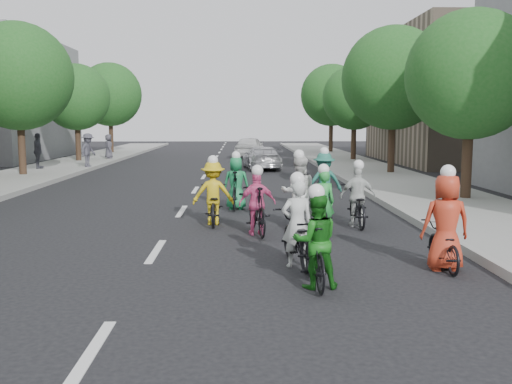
{
  "coord_description": "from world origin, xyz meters",
  "views": [
    {
      "loc": [
        1.67,
        -11.08,
        2.57
      ],
      "look_at": [
        2.02,
        1.42,
        1.0
      ],
      "focal_mm": 40.0,
      "sensor_mm": 36.0,
      "label": 1
    }
  ],
  "objects_px": {
    "cyclist_7": "(324,186)",
    "cyclist_1": "(315,248)",
    "cyclist_8": "(357,203)",
    "cyclist_9": "(236,187)",
    "cyclist_4": "(444,233)",
    "cyclist_2": "(213,199)",
    "cyclist_5": "(323,209)",
    "follow_car_trail": "(250,147)",
    "spectator_0": "(88,150)",
    "cyclist_3": "(257,208)",
    "follow_car_lead": "(262,158)",
    "cyclist_0": "(297,235)",
    "spectator_2": "(109,146)",
    "spectator_1": "(38,151)",
    "cyclist_6": "(298,200)"
  },
  "relations": [
    {
      "from": "spectator_2",
      "to": "cyclist_8",
      "type": "bearing_deg",
      "value": -163.99
    },
    {
      "from": "spectator_0",
      "to": "cyclist_1",
      "type": "bearing_deg",
      "value": -138.35
    },
    {
      "from": "cyclist_9",
      "to": "spectator_1",
      "type": "xyz_separation_m",
      "value": [
        -10.11,
        12.61,
        0.4
      ]
    },
    {
      "from": "follow_car_lead",
      "to": "spectator_2",
      "type": "bearing_deg",
      "value": -41.66
    },
    {
      "from": "follow_car_trail",
      "to": "spectator_0",
      "type": "relative_size",
      "value": 2.45
    },
    {
      "from": "cyclist_4",
      "to": "cyclist_2",
      "type": "bearing_deg",
      "value": -45.61
    },
    {
      "from": "follow_car_lead",
      "to": "spectator_0",
      "type": "height_order",
      "value": "spectator_0"
    },
    {
      "from": "follow_car_trail",
      "to": "spectator_2",
      "type": "distance_m",
      "value": 9.59
    },
    {
      "from": "cyclist_8",
      "to": "cyclist_9",
      "type": "distance_m",
      "value": 4.08
    },
    {
      "from": "follow_car_lead",
      "to": "spectator_1",
      "type": "xyz_separation_m",
      "value": [
        -11.36,
        -1.0,
        0.44
      ]
    },
    {
      "from": "cyclist_5",
      "to": "spectator_1",
      "type": "height_order",
      "value": "spectator_1"
    },
    {
      "from": "cyclist_6",
      "to": "cyclist_2",
      "type": "bearing_deg",
      "value": -12.51
    },
    {
      "from": "cyclist_4",
      "to": "follow_car_lead",
      "type": "distance_m",
      "value": 20.67
    },
    {
      "from": "cyclist_3",
      "to": "spectator_2",
      "type": "relative_size",
      "value": 1.24
    },
    {
      "from": "cyclist_6",
      "to": "cyclist_9",
      "type": "xyz_separation_m",
      "value": [
        -1.51,
        3.04,
        -0.03
      ]
    },
    {
      "from": "cyclist_2",
      "to": "follow_car_trail",
      "type": "xyz_separation_m",
      "value": [
        1.36,
        25.71,
        0.11
      ]
    },
    {
      "from": "cyclist_9",
      "to": "cyclist_3",
      "type": "bearing_deg",
      "value": 102.48
    },
    {
      "from": "cyclist_9",
      "to": "cyclist_1",
      "type": "bearing_deg",
      "value": 104.03
    },
    {
      "from": "cyclist_0",
      "to": "cyclist_5",
      "type": "relative_size",
      "value": 1.2
    },
    {
      "from": "cyclist_3",
      "to": "cyclist_5",
      "type": "bearing_deg",
      "value": 176.07
    },
    {
      "from": "cyclist_4",
      "to": "cyclist_5",
      "type": "relative_size",
      "value": 1.14
    },
    {
      "from": "cyclist_7",
      "to": "spectator_2",
      "type": "relative_size",
      "value": 1.19
    },
    {
      "from": "cyclist_0",
      "to": "cyclist_1",
      "type": "bearing_deg",
      "value": 87.78
    },
    {
      "from": "cyclist_5",
      "to": "cyclist_6",
      "type": "bearing_deg",
      "value": -50.01
    },
    {
      "from": "cyclist_1",
      "to": "follow_car_lead",
      "type": "bearing_deg",
      "value": -92.54
    },
    {
      "from": "cyclist_0",
      "to": "cyclist_5",
      "type": "distance_m",
      "value": 3.09
    },
    {
      "from": "cyclist_4",
      "to": "cyclist_7",
      "type": "relative_size",
      "value": 1.0
    },
    {
      "from": "cyclist_4",
      "to": "follow_car_lead",
      "type": "relative_size",
      "value": 0.44
    },
    {
      "from": "follow_car_trail",
      "to": "spectator_0",
      "type": "xyz_separation_m",
      "value": [
        -8.66,
        -9.64,
        0.29
      ]
    },
    {
      "from": "cyclist_5",
      "to": "spectator_1",
      "type": "relative_size",
      "value": 0.89
    },
    {
      "from": "cyclist_8",
      "to": "cyclist_9",
      "type": "xyz_separation_m",
      "value": [
        -2.98,
        2.79,
        0.07
      ]
    },
    {
      "from": "cyclist_3",
      "to": "follow_car_lead",
      "type": "relative_size",
      "value": 0.46
    },
    {
      "from": "spectator_0",
      "to": "cyclist_9",
      "type": "bearing_deg",
      "value": -131.37
    },
    {
      "from": "spectator_0",
      "to": "cyclist_4",
      "type": "bearing_deg",
      "value": -132.1
    },
    {
      "from": "cyclist_6",
      "to": "cyclist_7",
      "type": "xyz_separation_m",
      "value": [
        0.99,
        2.62,
        0.04
      ]
    },
    {
      "from": "cyclist_8",
      "to": "cyclist_9",
      "type": "bearing_deg",
      "value": -41.82
    },
    {
      "from": "cyclist_9",
      "to": "spectator_0",
      "type": "bearing_deg",
      "value": -55.17
    },
    {
      "from": "cyclist_7",
      "to": "cyclist_1",
      "type": "bearing_deg",
      "value": 72.46
    },
    {
      "from": "cyclist_4",
      "to": "cyclist_8",
      "type": "relative_size",
      "value": 0.97
    },
    {
      "from": "cyclist_2",
      "to": "cyclist_4",
      "type": "distance_m",
      "value": 6.14
    },
    {
      "from": "cyclist_3",
      "to": "spectator_0",
      "type": "distance_m",
      "value": 19.29
    },
    {
      "from": "cyclist_1",
      "to": "spectator_2",
      "type": "bearing_deg",
      "value": -73.82
    },
    {
      "from": "cyclist_2",
      "to": "cyclist_7",
      "type": "xyz_separation_m",
      "value": [
        3.05,
        2.03,
        0.08
      ]
    },
    {
      "from": "cyclist_2",
      "to": "cyclist_5",
      "type": "relative_size",
      "value": 1.15
    },
    {
      "from": "cyclist_8",
      "to": "spectator_1",
      "type": "distance_m",
      "value": 20.21
    },
    {
      "from": "cyclist_2",
      "to": "cyclist_4",
      "type": "bearing_deg",
      "value": 131.97
    },
    {
      "from": "follow_car_trail",
      "to": "cyclist_3",
      "type": "bearing_deg",
      "value": 98.53
    },
    {
      "from": "cyclist_6",
      "to": "spectator_2",
      "type": "xyz_separation_m",
      "value": [
        -9.8,
        23.28,
        0.25
      ]
    },
    {
      "from": "cyclist_5",
      "to": "follow_car_trail",
      "type": "relative_size",
      "value": 0.37
    },
    {
      "from": "spectator_1",
      "to": "cyclist_2",
      "type": "bearing_deg",
      "value": -155.08
    }
  ]
}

